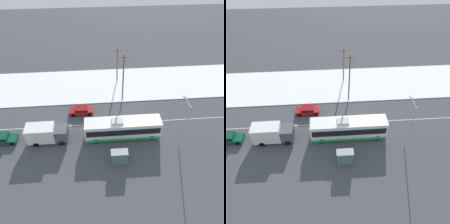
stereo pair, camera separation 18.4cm
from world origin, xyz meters
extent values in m
plane|color=#424449|center=(0.00, 0.00, 0.00)|extent=(120.00, 120.00, 0.00)
cube|color=white|center=(0.00, 11.14, 0.06)|extent=(80.00, 11.46, 0.12)
cube|color=silver|center=(0.00, 0.00, 0.00)|extent=(60.00, 0.12, 0.00)
cube|color=white|center=(-1.98, -2.91, 1.82)|extent=(11.77, 2.55, 3.08)
cube|color=black|center=(-1.98, -2.91, 2.19)|extent=(11.30, 2.57, 1.17)
cube|color=green|center=(-1.98, -2.91, 0.55)|extent=(11.66, 2.57, 0.55)
cube|color=#B2B2B2|center=(-2.86, -2.91, 3.48)|extent=(1.80, 1.40, 0.24)
cylinder|color=black|center=(2.51, -4.05, 0.50)|extent=(1.00, 0.28, 1.00)
cylinder|color=black|center=(2.51, -1.78, 0.50)|extent=(1.00, 0.28, 1.00)
cylinder|color=black|center=(-6.26, -4.05, 0.50)|extent=(1.00, 0.28, 1.00)
cylinder|color=black|center=(-6.26, -1.78, 0.50)|extent=(1.00, 0.28, 1.00)
cube|color=silver|center=(-14.54, -2.98, 1.86)|extent=(4.24, 2.30, 2.72)
cube|color=#4C4C51|center=(-11.47, -2.98, 1.56)|extent=(1.90, 2.18, 2.12)
cube|color=black|center=(-10.54, -2.98, 1.98)|extent=(0.06, 1.96, 0.93)
cylinder|color=black|center=(-11.47, -4.00, 0.45)|extent=(0.90, 0.26, 0.90)
cylinder|color=black|center=(-11.47, -1.96, 0.45)|extent=(0.90, 0.26, 0.90)
cylinder|color=black|center=(-15.39, -4.00, 0.45)|extent=(0.90, 0.26, 0.90)
cylinder|color=black|center=(-15.39, -1.96, 0.45)|extent=(0.90, 0.26, 0.90)
cube|color=maroon|center=(-8.66, 3.00, 0.54)|extent=(4.08, 1.80, 0.64)
cube|color=maroon|center=(-8.56, 3.00, 1.10)|extent=(2.12, 1.66, 0.47)
cube|color=black|center=(-8.56, 3.00, 1.11)|extent=(1.95, 1.69, 0.37)
cylinder|color=black|center=(-10.00, 2.21, 0.32)|extent=(0.64, 0.22, 0.64)
cylinder|color=black|center=(-10.00, 3.79, 0.32)|extent=(0.64, 0.22, 0.64)
cylinder|color=black|center=(-7.22, 2.21, 0.32)|extent=(0.64, 0.22, 0.64)
cylinder|color=black|center=(-7.22, 3.79, 0.32)|extent=(0.64, 0.22, 0.64)
cube|color=#0F4733|center=(-20.91, -2.63, 0.56)|extent=(4.79, 1.80, 0.68)
cylinder|color=black|center=(-19.22, -3.42, 0.32)|extent=(0.64, 0.22, 0.64)
cylinder|color=black|center=(-19.22, -1.84, 0.32)|extent=(0.64, 0.22, 0.64)
cylinder|color=#23232D|center=(-3.60, -6.73, 0.38)|extent=(0.12, 0.12, 0.76)
cylinder|color=#23232D|center=(-3.36, -6.73, 0.38)|extent=(0.12, 0.12, 0.76)
cube|color=maroon|center=(-3.48, -6.73, 1.08)|extent=(0.40, 0.22, 0.63)
sphere|color=tan|center=(-3.48, -6.73, 1.53)|extent=(0.27, 0.27, 0.27)
cylinder|color=maroon|center=(-3.73, -6.73, 1.05)|extent=(0.10, 0.10, 0.60)
cylinder|color=maroon|center=(-3.23, -6.73, 1.05)|extent=(0.10, 0.10, 0.60)
cube|color=gray|center=(-2.99, -7.79, 2.37)|extent=(2.40, 1.20, 0.06)
cube|color=slate|center=(-2.99, -8.37, 1.20)|extent=(2.31, 0.04, 2.16)
cylinder|color=#474C51|center=(-4.16, -7.23, 1.17)|extent=(0.08, 0.08, 2.34)
cylinder|color=#474C51|center=(-1.83, -7.23, 1.17)|extent=(0.08, 0.08, 2.34)
cylinder|color=#474C51|center=(-4.16, -8.35, 1.17)|extent=(0.08, 0.08, 2.34)
cylinder|color=#474C51|center=(-1.83, -8.35, 1.17)|extent=(0.08, 0.08, 2.34)
cylinder|color=#9EA3A8|center=(6.42, -5.71, 4.06)|extent=(0.14, 0.14, 8.13)
cylinder|color=#9EA3A8|center=(6.42, -4.43, 7.98)|extent=(0.10, 2.56, 0.10)
cube|color=silver|center=(6.42, -3.15, 7.91)|extent=(0.36, 0.60, 0.16)
cylinder|color=brown|center=(-0.93, 6.32, 4.71)|extent=(0.24, 0.24, 9.42)
cube|color=brown|center=(-0.93, 6.32, 8.92)|extent=(1.80, 0.12, 0.12)
cylinder|color=brown|center=(-1.39, 12.42, 3.73)|extent=(0.24, 0.24, 7.45)
cube|color=brown|center=(-1.39, 12.42, 6.95)|extent=(1.80, 0.12, 0.12)
camera|label=1|loc=(-5.45, -25.75, 26.96)|focal=35.00mm
camera|label=2|loc=(-5.27, -25.77, 26.96)|focal=35.00mm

